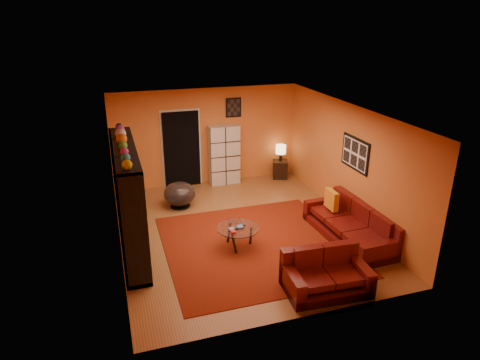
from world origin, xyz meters
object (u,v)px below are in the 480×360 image
object	(u,v)px
bowl_chair	(180,194)
table_lamp	(281,150)
side_table	(280,169)
storage_cabinet	(224,155)
tv	(131,200)
coffee_table	(238,230)
sofa	(353,225)
loveseat	(325,274)
entertainment_unit	(128,199)

from	to	relation	value
bowl_chair	table_lamp	size ratio (longest dim) A/B	1.64
side_table	bowl_chair	bearing A→B (deg)	-160.39
storage_cabinet	table_lamp	distance (m)	1.62
tv	table_lamp	world-z (taller)	tv
tv	coffee_table	distance (m)	2.17
sofa	coffee_table	world-z (taller)	sofa
sofa	storage_cabinet	distance (m)	4.21
sofa	loveseat	bearing A→B (deg)	-137.25
table_lamp	side_table	bearing A→B (deg)	180.00
side_table	table_lamp	bearing A→B (deg)	0.00
tv	sofa	distance (m)	4.54
sofa	table_lamp	distance (m)	3.75
entertainment_unit	side_table	distance (m)	5.16
side_table	table_lamp	distance (m)	0.58
storage_cabinet	table_lamp	bearing A→B (deg)	-4.64
bowl_chair	table_lamp	xyz separation A→B (m)	(3.07, 1.09, 0.50)
entertainment_unit	bowl_chair	world-z (taller)	entertainment_unit
table_lamp	bowl_chair	bearing A→B (deg)	-160.39
storage_cabinet	loveseat	bearing A→B (deg)	-87.89
entertainment_unit	sofa	world-z (taller)	entertainment_unit
table_lamp	loveseat	bearing A→B (deg)	-104.37
side_table	table_lamp	size ratio (longest dim) A/B	1.07
coffee_table	side_table	distance (m)	4.07
tv	coffee_table	bearing A→B (deg)	-108.64
entertainment_unit	table_lamp	distance (m)	5.10
entertainment_unit	sofa	distance (m)	4.59
loveseat	side_table	distance (m)	5.29
entertainment_unit	side_table	xyz separation A→B (m)	(4.32, 2.70, -0.80)
bowl_chair	table_lamp	world-z (taller)	table_lamp
tv	side_table	size ratio (longest dim) A/B	2.02
tv	side_table	xyz separation A→B (m)	(4.27, 2.69, -0.76)
coffee_table	table_lamp	xyz separation A→B (m)	(2.30, 3.36, 0.44)
entertainment_unit	bowl_chair	size ratio (longest dim) A/B	3.92
coffee_table	sofa	bearing A→B (deg)	-8.41
storage_cabinet	side_table	world-z (taller)	storage_cabinet
sofa	bowl_chair	xyz separation A→B (m)	(-3.17, 2.62, 0.05)
storage_cabinet	bowl_chair	world-z (taller)	storage_cabinet
storage_cabinet	bowl_chair	distance (m)	1.94
coffee_table	table_lamp	size ratio (longest dim) A/B	1.83
coffee_table	entertainment_unit	bearing A→B (deg)	162.08
sofa	storage_cabinet	bearing A→B (deg)	111.91
sofa	coffee_table	size ratio (longest dim) A/B	2.72
sofa	bowl_chair	distance (m)	4.11
loveseat	bowl_chair	xyz separation A→B (m)	(-1.76, 4.03, 0.04)
side_table	table_lamp	xyz separation A→B (m)	(0.00, 0.00, 0.58)
entertainment_unit	tv	xyz separation A→B (m)	(0.05, 0.01, -0.04)
entertainment_unit	tv	distance (m)	0.06
entertainment_unit	tv	bearing A→B (deg)	12.84
entertainment_unit	loveseat	bearing A→B (deg)	-38.85
loveseat	storage_cabinet	world-z (taller)	storage_cabinet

